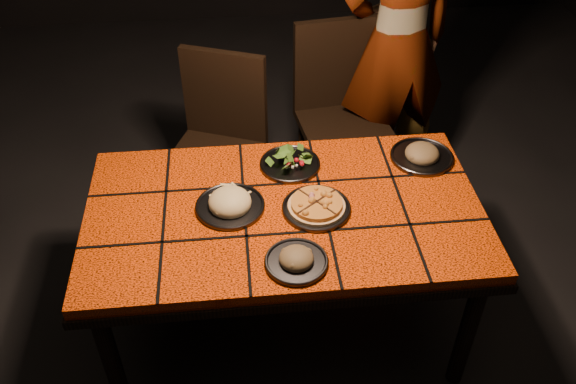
{
  "coord_description": "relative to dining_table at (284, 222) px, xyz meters",
  "views": [
    {
      "loc": [
        -0.17,
        -1.83,
        2.39
      ],
      "look_at": [
        0.02,
        0.01,
        0.82
      ],
      "focal_mm": 38.0,
      "sensor_mm": 36.0,
      "label": 1
    }
  ],
  "objects": [
    {
      "name": "chair_far_right",
      "position": [
        0.41,
        1.0,
        -0.08
      ],
      "size": [
        0.53,
        0.53,
        1.04
      ],
      "rotation": [
        0.0,
        0.0,
        0.14
      ],
      "color": "black",
      "rests_on": "ground"
    },
    {
      "name": "plate_pizza",
      "position": [
        0.13,
        -0.03,
        0.1
      ],
      "size": [
        0.32,
        0.32,
        0.04
      ],
      "color": "#3D3D43",
      "rests_on": "dining_table"
    },
    {
      "name": "dining_table",
      "position": [
        0.0,
        0.0,
        0.0
      ],
      "size": [
        1.62,
        0.92,
        0.75
      ],
      "color": "#F14407",
      "rests_on": "ground"
    },
    {
      "name": "plate_mushroom_a",
      "position": [
        0.01,
        -0.31,
        0.1
      ],
      "size": [
        0.24,
        0.24,
        0.08
      ],
      "color": "#3D3D43",
      "rests_on": "dining_table"
    },
    {
      "name": "plate_pasta",
      "position": [
        -0.22,
        0.02,
        0.1
      ],
      "size": [
        0.28,
        0.28,
        0.09
      ],
      "color": "#3D3D43",
      "rests_on": "dining_table"
    },
    {
      "name": "plate_salad",
      "position": [
        0.05,
        0.27,
        0.1
      ],
      "size": [
        0.27,
        0.27,
        0.07
      ],
      "color": "#3D3D43",
      "rests_on": "dining_table"
    },
    {
      "name": "plate_mushroom_b",
      "position": [
        0.64,
        0.27,
        0.1
      ],
      "size": [
        0.28,
        0.28,
        0.09
      ],
      "color": "#3D3D43",
      "rests_on": "dining_table"
    },
    {
      "name": "chair_far_left",
      "position": [
        -0.26,
        0.8,
        -0.1
      ],
      "size": [
        0.58,
        0.58,
        0.99
      ],
      "rotation": [
        0.0,
        0.0,
        -0.38
      ],
      "color": "black",
      "rests_on": "ground"
    },
    {
      "name": "diner",
      "position": [
        0.71,
        1.08,
        0.23
      ],
      "size": [
        0.74,
        0.58,
        1.79
      ],
      "primitive_type": "imported",
      "rotation": [
        0.0,
        0.0,
        3.39
      ],
      "color": "brown",
      "rests_on": "ground"
    },
    {
      "name": "room_shell",
      "position": [
        0.0,
        0.0,
        0.83
      ],
      "size": [
        6.04,
        7.04,
        3.08
      ],
      "color": "black",
      "rests_on": "ground"
    }
  ]
}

